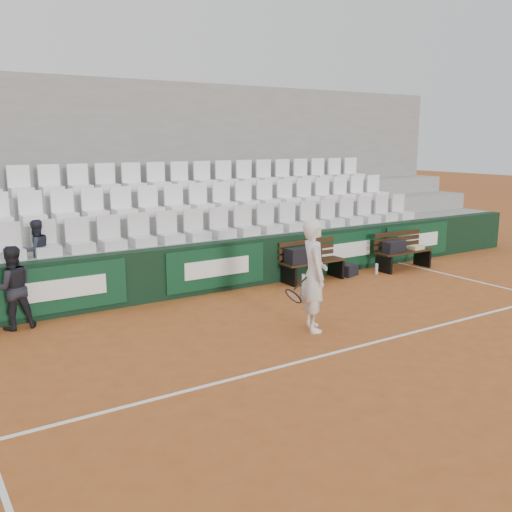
{
  "coord_description": "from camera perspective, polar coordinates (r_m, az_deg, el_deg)",
  "views": [
    {
      "loc": [
        -5.55,
        -5.95,
        3.03
      ],
      "look_at": [
        -0.19,
        2.4,
        1.0
      ],
      "focal_mm": 40.0,
      "sensor_mm": 36.0,
      "label": 1
    }
  ],
  "objects": [
    {
      "name": "water_bottle_far",
      "position": [
        13.36,
        11.96,
        -1.25
      ],
      "size": [
        0.07,
        0.07,
        0.25
      ],
      "primitive_type": "cylinder",
      "color": "silver",
      "rests_on": "ground"
    },
    {
      "name": "sports_bag_right",
      "position": [
        13.67,
        13.66,
        0.91
      ],
      "size": [
        0.58,
        0.29,
        0.26
      ],
      "primitive_type": "cube",
      "rotation": [
        0.0,
        0.0,
        0.06
      ],
      "color": "black",
      "rests_on": "bench_right"
    },
    {
      "name": "sports_bag_ground",
      "position": [
        13.09,
        9.3,
        -1.4
      ],
      "size": [
        0.48,
        0.37,
        0.26
      ],
      "primitive_type": "cube",
      "rotation": [
        0.0,
        0.0,
        0.3
      ],
      "color": "black",
      "rests_on": "ground"
    },
    {
      "name": "court_baseline",
      "position": [
        8.68,
        9.77,
        -9.02
      ],
      "size": [
        18.0,
        0.06,
        0.01
      ],
      "primitive_type": "cube",
      "color": "white",
      "rests_on": "ground"
    },
    {
      "name": "grandstand_rear_wall",
      "position": [
        14.25,
        -9.84,
        8.05
      ],
      "size": [
        18.0,
        0.3,
        4.4
      ],
      "primitive_type": "cube",
      "color": "gray",
      "rests_on": "ground"
    },
    {
      "name": "bench_left",
      "position": [
        12.49,
        5.74,
        -1.48
      ],
      "size": [
        1.5,
        0.56,
        0.45
      ],
      "primitive_type": "cube",
      "color": "#382110",
      "rests_on": "ground"
    },
    {
      "name": "back_barrier",
      "position": [
        11.69,
        -3.17,
        -0.95
      ],
      "size": [
        18.0,
        0.34,
        1.0
      ],
      "color": "black",
      "rests_on": "ground"
    },
    {
      "name": "towel",
      "position": [
        14.18,
        15.71,
        0.83
      ],
      "size": [
        0.35,
        0.26,
        0.09
      ],
      "primitive_type": "cube",
      "rotation": [
        0.0,
        0.0,
        0.04
      ],
      "color": "#C5BC80",
      "rests_on": "bench_right"
    },
    {
      "name": "tennis_player",
      "position": [
        9.14,
        5.79,
        -1.91
      ],
      "size": [
        0.83,
        0.78,
        1.82
      ],
      "color": "silver",
      "rests_on": "ground"
    },
    {
      "name": "spectator_c",
      "position": [
        10.75,
        -21.27,
        2.87
      ],
      "size": [
        0.64,
        0.56,
        1.1
      ],
      "primitive_type": "imported",
      "rotation": [
        0.0,
        0.0,
        3.44
      ],
      "color": "#202530",
      "rests_on": "grandstand_tier_front"
    },
    {
      "name": "grandstand_tier_front",
      "position": [
        12.2,
        -4.92,
        -0.45
      ],
      "size": [
        18.0,
        0.95,
        1.0
      ],
      "primitive_type": "cube",
      "color": "gray",
      "rests_on": "ground"
    },
    {
      "name": "water_bottle_near",
      "position": [
        12.04,
        4.73,
        -2.41
      ],
      "size": [
        0.07,
        0.07,
        0.26
      ],
      "primitive_type": "cylinder",
      "color": "silver",
      "rests_on": "ground"
    },
    {
      "name": "seat_row_mid",
      "position": [
        12.69,
        -6.66,
        5.76
      ],
      "size": [
        11.9,
        0.44,
        0.63
      ],
      "primitive_type": "cube",
      "color": "white",
      "rests_on": "grandstand_tier_mid"
    },
    {
      "name": "seat_row_front",
      "position": [
        11.91,
        -4.59,
        3.24
      ],
      "size": [
        11.9,
        0.44,
        0.63
      ],
      "primitive_type": "cube",
      "color": "silver",
      "rests_on": "grandstand_tier_front"
    },
    {
      "name": "sports_bag_left",
      "position": [
        12.2,
        4.7,
        0.09
      ],
      "size": [
        0.76,
        0.34,
        0.32
      ],
      "primitive_type": "cube",
      "rotation": [
        0.0,
        0.0,
        -0.02
      ],
      "color": "black",
      "rests_on": "bench_left"
    },
    {
      "name": "ball_kid",
      "position": [
        10.0,
        -23.19,
        -2.94
      ],
      "size": [
        0.69,
        0.55,
        1.37
      ],
      "primitive_type": "imported",
      "rotation": [
        0.0,
        0.0,
        3.18
      ],
      "color": "black",
      "rests_on": "ground"
    },
    {
      "name": "grandstand_tier_back",
      "position": [
        13.81,
        -8.65,
        2.76
      ],
      "size": [
        18.0,
        0.95,
        1.9
      ],
      "primitive_type": "cube",
      "color": "#969693",
      "rests_on": "ground"
    },
    {
      "name": "grandstand_tier_mid",
      "position": [
        12.99,
        -6.9,
        1.26
      ],
      "size": [
        18.0,
        0.95,
        1.45
      ],
      "primitive_type": "cube",
      "color": "gray",
      "rests_on": "ground"
    },
    {
      "name": "ground",
      "position": [
        8.68,
        9.77,
        -9.04
      ],
      "size": [
        80.0,
        80.0,
        0.0
      ],
      "primitive_type": "plane",
      "color": "#A45425",
      "rests_on": "ground"
    },
    {
      "name": "bench_right",
      "position": [
        13.99,
        14.54,
        -0.38
      ],
      "size": [
        1.5,
        0.56,
        0.45
      ],
      "primitive_type": "cube",
      "color": "black",
      "rests_on": "ground"
    },
    {
      "name": "seat_row_back",
      "position": [
        13.51,
        -8.5,
        7.98
      ],
      "size": [
        11.9,
        0.44,
        0.63
      ],
      "primitive_type": "cube",
      "color": "white",
      "rests_on": "grandstand_tier_back"
    }
  ]
}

